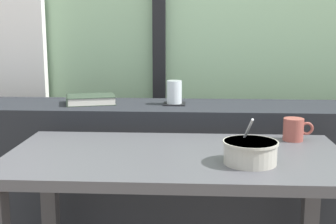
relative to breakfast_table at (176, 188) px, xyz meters
name	(u,v)px	position (x,y,z in m)	size (l,w,h in m)	color
dark_console_ledge	(169,188)	(-0.05, 0.56, -0.20)	(2.80, 0.36, 0.80)	#23262B
breakfast_table	(176,188)	(0.00, 0.00, 0.00)	(1.15, 0.60, 0.73)	#414145
coaster_square	(174,104)	(-0.03, 0.57, 0.20)	(0.10, 0.10, 0.01)	black
juice_glass	(174,93)	(-0.03, 0.57, 0.25)	(0.07, 0.07, 0.10)	white
closed_book	(90,100)	(-0.42, 0.57, 0.21)	(0.26, 0.21, 0.04)	#334233
soup_bowl	(250,152)	(0.24, -0.10, 0.16)	(0.17, 0.18, 0.15)	#BCB7A8
ceramic_mug	(294,129)	(0.44, 0.21, 0.17)	(0.11, 0.08, 0.08)	#9E4C42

